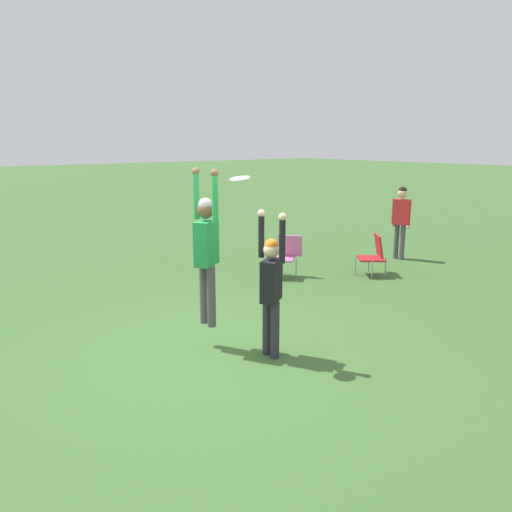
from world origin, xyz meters
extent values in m
plane|color=#3D662D|center=(0.00, 0.00, 0.00)|extent=(120.00, 120.00, 0.00)
cylinder|color=#4C4C51|center=(-0.29, 0.08, 0.76)|extent=(0.12, 0.12, 0.85)
cylinder|color=#4C4C51|center=(-0.11, 0.08, 0.76)|extent=(0.12, 0.12, 0.85)
cube|color=green|center=(-0.20, 0.08, 1.49)|extent=(0.38, 0.44, 0.60)
sphere|color=brown|center=(-0.20, 0.08, 1.93)|extent=(0.23, 0.23, 0.23)
sphere|color=#B7B2AD|center=(-0.20, 0.08, 1.99)|extent=(0.20, 0.20, 0.20)
cylinder|color=green|center=(-0.43, 0.08, 2.11)|extent=(0.08, 0.08, 0.64)
sphere|color=brown|center=(-0.43, 0.08, 2.43)|extent=(0.10, 0.10, 0.10)
cylinder|color=green|center=(0.02, 0.08, 2.11)|extent=(0.08, 0.08, 0.64)
sphere|color=brown|center=(0.02, 0.08, 2.43)|extent=(0.10, 0.10, 0.10)
cylinder|color=#2D2D38|center=(0.49, 0.57, 0.39)|extent=(0.12, 0.12, 0.78)
cylinder|color=#2D2D38|center=(0.65, 0.57, 0.39)|extent=(0.12, 0.12, 0.78)
cube|color=black|center=(0.57, 0.57, 1.05)|extent=(0.36, 0.41, 0.55)
sphere|color=beige|center=(0.57, 0.57, 1.46)|extent=(0.21, 0.21, 0.21)
sphere|color=orange|center=(0.57, 0.57, 1.51)|extent=(0.18, 0.18, 0.18)
cylinder|color=black|center=(0.37, 0.57, 1.62)|extent=(0.08, 0.08, 0.58)
sphere|color=beige|center=(0.37, 0.57, 1.91)|extent=(0.10, 0.10, 0.10)
cylinder|color=black|center=(0.78, 0.57, 1.62)|extent=(0.08, 0.08, 0.58)
sphere|color=beige|center=(0.78, 0.57, 1.91)|extent=(0.10, 0.10, 0.10)
cylinder|color=white|center=(0.38, 0.21, 2.37)|extent=(0.25, 0.25, 0.05)
cylinder|color=gray|center=(-2.54, 3.12, 0.21)|extent=(0.02, 0.02, 0.42)
cylinder|color=gray|center=(-2.10, 3.12, 0.21)|extent=(0.02, 0.02, 0.42)
cylinder|color=gray|center=(-2.54, 3.56, 0.21)|extent=(0.02, 0.02, 0.42)
cylinder|color=gray|center=(-2.10, 3.56, 0.21)|extent=(0.02, 0.02, 0.42)
cube|color=#C666A3|center=(-2.32, 3.34, 0.41)|extent=(0.72, 0.72, 0.04)
cube|color=#C666A3|center=(-2.32, 3.58, 0.66)|extent=(0.47, 0.41, 0.46)
cylinder|color=gray|center=(-1.46, 4.70, 0.20)|extent=(0.02, 0.02, 0.39)
cylinder|color=gray|center=(-1.01, 4.70, 0.20)|extent=(0.02, 0.02, 0.39)
cylinder|color=gray|center=(-1.46, 5.15, 0.20)|extent=(0.02, 0.02, 0.39)
cylinder|color=gray|center=(-1.01, 5.15, 0.20)|extent=(0.02, 0.02, 0.39)
cube|color=#B21E23|center=(-1.24, 4.93, 0.37)|extent=(0.75, 0.75, 0.04)
cube|color=#B21E23|center=(-1.24, 5.18, 0.63)|extent=(0.48, 0.43, 0.48)
cylinder|color=#4C4C51|center=(-1.89, 6.74, 0.43)|extent=(0.12, 0.12, 0.86)
cylinder|color=#4C4C51|center=(-1.72, 6.74, 0.43)|extent=(0.12, 0.12, 0.86)
cube|color=red|center=(-1.81, 6.74, 1.16)|extent=(0.43, 0.31, 0.61)
sphere|color=beige|center=(-1.81, 6.74, 1.61)|extent=(0.23, 0.23, 0.23)
sphere|color=black|center=(-1.81, 6.74, 1.67)|extent=(0.20, 0.20, 0.20)
cylinder|color=red|center=(-2.02, 6.74, 1.14)|extent=(0.08, 0.08, 0.64)
sphere|color=beige|center=(-2.02, 6.74, 0.82)|extent=(0.10, 0.10, 0.10)
cylinder|color=red|center=(-1.59, 6.74, 1.14)|extent=(0.08, 0.08, 0.64)
sphere|color=beige|center=(-1.59, 6.74, 0.82)|extent=(0.10, 0.10, 0.10)
camera|label=1|loc=(5.31, -3.51, 2.81)|focal=35.00mm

